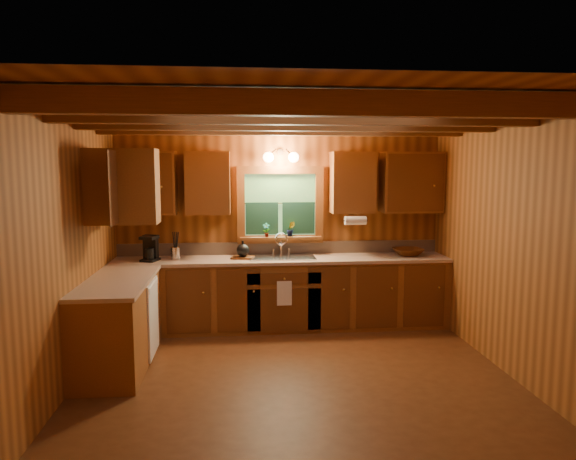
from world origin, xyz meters
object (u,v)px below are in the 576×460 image
(sink, at_px, (282,261))
(cutting_board, at_px, (243,258))
(wicker_basket, at_px, (408,252))
(coffee_maker, at_px, (150,248))

(sink, height_order, cutting_board, sink)
(sink, height_order, wicker_basket, sink)
(sink, relative_size, wicker_basket, 2.14)
(coffee_maker, relative_size, wicker_basket, 0.81)
(wicker_basket, bearing_deg, cutting_board, -179.41)
(coffee_maker, distance_m, cutting_board, 1.14)
(cutting_board, relative_size, wicker_basket, 0.71)
(coffee_maker, xyz_separation_m, wicker_basket, (3.26, 0.06, -0.11))
(cutting_board, distance_m, wicker_basket, 2.13)
(sink, bearing_deg, cutting_board, -177.58)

